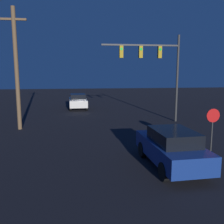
% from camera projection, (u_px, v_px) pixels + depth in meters
% --- Properties ---
extents(car_near, '(2.02, 4.50, 1.63)m').
position_uv_depth(car_near, '(171.00, 147.00, 10.45)').
color(car_near, navy).
rests_on(car_near, ground_plane).
extents(car_far, '(2.02, 4.50, 1.63)m').
position_uv_depth(car_far, '(78.00, 101.00, 26.87)').
color(car_far, beige).
rests_on(car_far, ground_plane).
extents(traffic_signal_mast, '(6.10, 0.30, 6.79)m').
position_uv_depth(traffic_signal_mast, '(156.00, 63.00, 19.30)').
color(traffic_signal_mast, '#2D2D2D').
rests_on(traffic_signal_mast, ground_plane).
extents(stop_sign, '(0.64, 0.07, 2.28)m').
position_uv_depth(stop_sign, '(212.00, 124.00, 11.70)').
color(stop_sign, '#2D2D2D').
rests_on(stop_sign, ground_plane).
extents(utility_pole, '(1.65, 0.28, 8.20)m').
position_uv_depth(utility_pole, '(16.00, 68.00, 16.81)').
color(utility_pole, brown).
rests_on(utility_pole, ground_plane).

